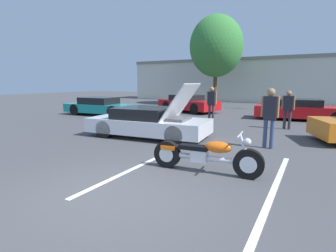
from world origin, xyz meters
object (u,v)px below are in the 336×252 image
Objects in this scene: show_car_hood_open at (149,122)px; spectator_by_show_car at (212,101)px; parked_car_mid_left_row at (188,103)px; motorcycle at (205,155)px; spectator_midground at (288,107)px; parked_car_left_row at (101,106)px; spectator_near_motorcycle at (270,112)px; parked_car_mid_right_row at (302,110)px; tree_background at (216,46)px.

spectator_by_show_car is at bearing 74.47° from show_car_hood_open.
spectator_by_show_car reaches higher than parked_car_mid_left_row.
spectator_midground is (1.04, 6.93, 0.59)m from motorcycle.
spectator_near_motorcycle reaches higher than parked_car_left_row.
parked_car_mid_right_row is at bearing 85.65° from spectator_near_motorcycle.
parked_car_left_row is 2.84× the size of spectator_midground.
parked_car_mid_left_row is 0.93× the size of parked_car_mid_right_row.
motorcycle is at bearing -70.71° from spectator_by_show_car.
parked_car_mid_right_row is at bearing 76.65° from motorcycle.
tree_background is at bearing 67.32° from parked_car_left_row.
spectator_near_motorcycle is 1.04× the size of spectator_by_show_car.
motorcycle is 10.44m from parked_car_mid_right_row.
tree_background is 1.66× the size of show_car_hood_open.
show_car_hood_open is 2.58× the size of spectator_by_show_car.
parked_car_mid_right_row is 2.76× the size of spectator_by_show_car.
spectator_midground is at bearing -55.77° from tree_background.
show_car_hood_open reaches higher than spectator_by_show_car.
spectator_midground is (6.87, -10.10, -4.07)m from tree_background.
motorcycle is 7.64m from spectator_by_show_car.
parked_car_left_row is at bearing -178.11° from spectator_midground.
spectator_midground is at bearing -13.37° from parked_car_mid_left_row.
show_car_hood_open is 1.00× the size of parked_car_mid_left_row.
spectator_near_motorcycle is (6.71, -14.00, -3.95)m from tree_background.
show_car_hood_open is 7.31m from parked_car_left_row.
spectator_by_show_car is (0.78, 4.53, 0.52)m from show_car_hood_open.
parked_car_left_row is 2.64× the size of spectator_by_show_car.
tree_background is at bearing 109.96° from parked_car_mid_left_row.
spectator_by_show_car reaches higher than motorcycle.
spectator_by_show_car is at bearing -32.84° from parked_car_mid_left_row.
parked_car_left_row is 10.52m from spectator_midground.
parked_car_mid_right_row is (1.43, 10.34, 0.15)m from motorcycle.
parked_car_mid_right_row is 5.08m from spectator_by_show_car.
spectator_by_show_car is (-3.39, 4.15, -0.04)m from spectator_near_motorcycle.
tree_background is at bearing 108.61° from spectator_by_show_car.
show_car_hood_open reaches higher than parked_car_mid_right_row.
spectator_near_motorcycle is 1.11× the size of spectator_midground.
spectator_near_motorcycle is (6.49, -7.94, 0.55)m from parked_car_mid_left_row.
spectator_midground reaches higher than parked_car_mid_left_row.
motorcycle is at bearing -106.17° from spectator_near_motorcycle.
tree_background reaches higher than motorcycle.
parked_car_left_row is at bearing 141.76° from show_car_hood_open.
show_car_hood_open reaches higher than spectator_midground.
parked_car_mid_left_row is at bearing 129.26° from spectator_near_motorcycle.
tree_background is 18.60m from motorcycle.
tree_background is 4.61× the size of spectator_midground.
parked_car_mid_right_row is at bearing 83.47° from spectator_midground.
parked_car_mid_right_row is 1.05× the size of parked_car_left_row.
tree_background is 7.55m from parked_car_mid_left_row.
tree_background is 11.14m from spectator_by_show_car.
tree_background reaches higher than spectator_near_motorcycle.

